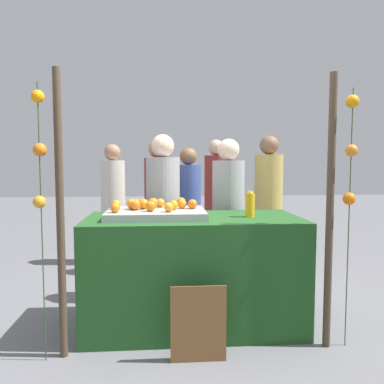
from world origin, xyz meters
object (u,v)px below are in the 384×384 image
(vendor_left, at_px, (163,224))
(chalkboard_sign, at_px, (198,325))
(vendor_right, at_px, (228,224))
(orange_0, at_px, (135,205))
(juice_bottle, at_px, (250,205))
(orange_1, at_px, (160,203))
(stall_counter, at_px, (193,271))

(vendor_left, bearing_deg, chalkboard_sign, -79.49)
(chalkboard_sign, relative_size, vendor_right, 0.34)
(orange_0, relative_size, juice_bottle, 0.38)
(orange_0, height_order, vendor_right, vendor_right)
(vendor_right, bearing_deg, chalkboard_sign, -108.32)
(orange_1, height_order, vendor_left, vendor_left)
(stall_counter, distance_m, vendor_right, 0.84)
(stall_counter, bearing_deg, vendor_left, 111.02)
(stall_counter, height_order, vendor_right, vendor_right)
(chalkboard_sign, bearing_deg, orange_0, 125.78)
(vendor_left, bearing_deg, vendor_right, 1.60)
(chalkboard_sign, height_order, vendor_left, vendor_left)
(orange_0, bearing_deg, vendor_right, 35.44)
(juice_bottle, distance_m, vendor_right, 0.76)
(juice_bottle, height_order, vendor_left, vendor_left)
(chalkboard_sign, xyz_separation_m, vendor_right, (0.43, 1.29, 0.49))
(stall_counter, relative_size, vendor_left, 1.08)
(stall_counter, height_order, chalkboard_sign, stall_counter)
(vendor_left, bearing_deg, stall_counter, -68.98)
(stall_counter, height_order, orange_0, orange_0)
(orange_0, distance_m, vendor_left, 0.71)
(orange_1, bearing_deg, orange_0, -138.95)
(orange_0, height_order, juice_bottle, juice_bottle)
(orange_0, xyz_separation_m, vendor_left, (0.23, 0.62, -0.26))
(chalkboard_sign, distance_m, vendor_left, 1.39)
(orange_0, distance_m, vendor_right, 1.14)
(stall_counter, relative_size, vendor_right, 1.10)
(chalkboard_sign, height_order, vendor_right, vendor_right)
(stall_counter, distance_m, juice_bottle, 0.75)
(vendor_left, distance_m, vendor_right, 0.66)
(stall_counter, relative_size, chalkboard_sign, 3.22)
(orange_1, distance_m, vendor_right, 0.87)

